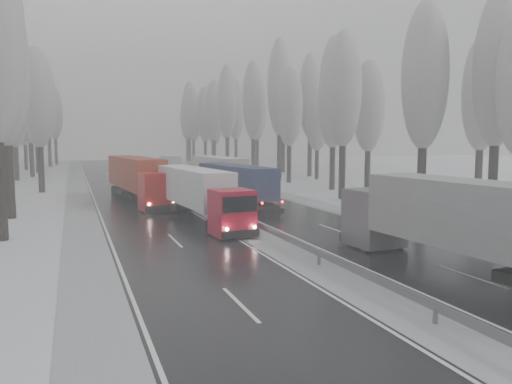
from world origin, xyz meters
TOP-DOWN VIEW (x-y plane):
  - ground at (0.00, 0.00)m, footprint 260.00×260.00m
  - carriageway_right at (5.25, 30.00)m, footprint 7.50×200.00m
  - carriageway_left at (-5.25, 30.00)m, footprint 7.50×200.00m
  - median_slush at (0.00, 30.00)m, footprint 3.00×200.00m
  - shoulder_right at (10.20, 30.00)m, footprint 2.40×200.00m
  - shoulder_left at (-10.20, 30.00)m, footprint 2.40×200.00m
  - median_guardrail at (0.00, 29.99)m, footprint 0.12×200.00m
  - tree_15 at (19.28, 12.71)m, footprint 3.60×3.60m
  - tree_16 at (15.04, 15.67)m, footprint 3.60×3.60m
  - tree_17 at (24.68, 19.67)m, footprint 3.60×3.60m
  - tree_18 at (14.51, 27.03)m, footprint 3.60×3.60m
  - tree_19 at (20.02, 31.03)m, footprint 3.60×3.60m
  - tree_20 at (17.90, 35.17)m, footprint 3.60×3.60m
  - tree_21 at (20.12, 39.17)m, footprint 3.60×3.60m
  - tree_22 at (17.02, 45.60)m, footprint 3.60×3.60m
  - tree_23 at (23.31, 49.60)m, footprint 3.60×3.60m
  - tree_24 at (17.90, 51.02)m, footprint 3.60×3.60m
  - tree_25 at (24.81, 55.02)m, footprint 3.60×3.60m
  - tree_26 at (17.56, 61.27)m, footprint 3.60×3.60m
  - tree_27 at (24.72, 65.27)m, footprint 3.60×3.60m
  - tree_28 at (16.34, 71.95)m, footprint 3.60×3.60m
  - tree_29 at (23.71, 75.95)m, footprint 3.60×3.60m
  - tree_30 at (16.56, 81.70)m, footprint 3.60×3.60m
  - tree_31 at (22.48, 85.70)m, footprint 3.60×3.60m
  - tree_32 at (16.63, 89.21)m, footprint 3.60×3.60m
  - tree_33 at (19.77, 93.21)m, footprint 3.60×3.60m
  - tree_34 at (15.73, 96.32)m, footprint 3.60×3.60m
  - tree_35 at (24.94, 100.32)m, footprint 3.60×3.60m
  - tree_36 at (17.04, 106.16)m, footprint 3.60×3.60m
  - tree_37 at (24.02, 110.16)m, footprint 3.60×3.60m
  - tree_38 at (18.73, 116.73)m, footprint 3.60×3.60m
  - tree_39 at (21.55, 120.73)m, footprint 3.60×3.60m
  - tree_58 at (-15.13, 24.57)m, footprint 3.60×3.60m
  - tree_62 at (-13.94, 43.73)m, footprint 3.60×3.60m
  - tree_64 at (-18.26, 52.71)m, footprint 3.60×3.60m
  - tree_66 at (-18.16, 62.35)m, footprint 3.60×3.60m
  - tree_67 at (-19.54, 66.35)m, footprint 3.60×3.60m
  - tree_68 at (-16.58, 69.11)m, footprint 3.60×3.60m
  - tree_70 at (-16.33, 79.19)m, footprint 3.60×3.60m
  - tree_71 at (-21.09, 83.19)m, footprint 3.60×3.60m
  - tree_72 at (-18.93, 88.54)m, footprint 3.60×3.60m
  - tree_73 at (-21.82, 92.54)m, footprint 3.60×3.60m
  - tree_74 at (-15.07, 99.33)m, footprint 3.60×3.60m
  - tree_75 at (-24.20, 103.33)m, footprint 3.60×3.60m
  - tree_76 at (-14.05, 108.72)m, footprint 3.60×3.60m
  - tree_77 at (-19.66, 112.72)m, footprint 3.60×3.60m
  - tree_78 at (-17.56, 115.31)m, footprint 3.60×3.60m
  - tree_79 at (-20.33, 119.31)m, footprint 3.60×3.60m
  - truck_grey_tarp at (5.07, -0.23)m, footprint 3.64×16.34m
  - truck_blue_box at (2.31, 25.35)m, footprint 3.89×14.50m
  - truck_cream_box at (4.90, 39.34)m, footprint 3.24×15.28m
  - box_truck_distant at (5.70, 72.84)m, footprint 2.70×8.11m
  - truck_red_white at (-2.31, 18.62)m, footprint 3.49×14.81m
  - truck_red_red at (-5.02, 30.59)m, footprint 4.18×16.52m

SIDE VIEW (x-z plane):
  - ground at x=0.00m, z-range 0.00..0.00m
  - carriageway_right at x=5.25m, z-range 0.00..0.03m
  - carriageway_left at x=-5.25m, z-range 0.00..0.03m
  - median_slush at x=0.00m, z-range 0.00..0.04m
  - shoulder_right at x=10.20m, z-range 0.00..0.04m
  - shoulder_left at x=-10.20m, z-range 0.00..0.04m
  - median_guardrail at x=0.00m, z-range 0.22..0.98m
  - box_truck_distant at x=5.70m, z-range 0.03..3.03m
  - truck_blue_box at x=2.31m, z-range 0.31..4.00m
  - truck_red_white at x=-2.31m, z-range 0.32..4.08m
  - truck_cream_box at x=4.90m, z-range 0.33..4.22m
  - truck_grey_tarp at x=5.07m, z-range 0.35..4.51m
  - truck_red_red at x=-5.02m, z-range 0.35..4.55m
  - tree_23 at x=23.31m, z-range 1.99..15.54m
  - tree_77 at x=-19.66m, z-range 2.10..16.42m
  - tree_33 at x=19.77m, z-range 2.10..16.42m
  - tree_19 at x=20.02m, z-range 2.13..16.70m
  - tree_72 at x=-18.93m, z-range 2.21..17.31m
  - tree_66 at x=-18.16m, z-range 2.22..17.45m
  - tree_64 at x=-18.26m, z-range 2.25..17.67m
  - tree_17 at x=24.68m, z-range 2.27..17.80m
  - tree_20 at x=17.90m, z-range 2.29..18.00m
  - tree_22 at x=17.02m, z-range 2.31..18.17m
  - tree_62 at x=-13.94m, z-range 2.34..18.38m
  - tree_39 at x=21.55m, z-range 2.36..18.54m
  - tree_37 at x=24.02m, z-range 2.38..18.75m
  - tree_16 at x=15.04m, z-range 2.40..18.93m
  - tree_18 at x=14.51m, z-range 2.41..18.99m
  - tree_68 at x=-16.58m, z-range 2.42..19.07m
  - tree_79 at x=-20.33m, z-range 2.48..19.54m
  - tree_70 at x=-16.33m, z-range 2.48..19.57m
  - tree_67 at x=-19.54m, z-range 2.48..19.58m
  - tree_15 at x=19.28m, z-range 2.49..19.62m
  - tree_58 at x=-15.13m, z-range 2.50..19.71m
  - tree_73 at x=-21.82m, z-range 2.50..19.72m
  - tree_32 at x=16.63m, z-range 2.51..19.85m
  - tree_27 at x=24.72m, z-range 2.55..20.17m
  - tree_34 at x=15.73m, z-range 2.55..20.19m
  - tree_30 at x=16.56m, z-range 2.59..20.45m
  - tree_38 at x=18.73m, z-range 2.60..20.58m
  - tree_29 at x=23.71m, z-range 2.62..20.73m
  - tree_35 at x=24.94m, z-range 2.64..20.89m
  - tree_76 at x=-14.05m, z-range 2.68..21.23m
  - tree_31 at x=22.48m, z-range 2.68..21.26m
  - tree_75 at x=-24.20m, z-range 2.69..21.29m
  - tree_21 at x=20.12m, z-range 2.69..21.31m
  - tree_26 at x=17.56m, z-range 2.71..21.49m
  - tree_25 at x=24.81m, z-range 2.80..22.24m
  - tree_78 at x=-17.56m, z-range 2.81..22.37m
  - tree_71 at x=-21.09m, z-range 2.82..22.43m
  - tree_28 at x=16.34m, z-range 2.82..22.45m
  - tree_74 at x=-15.07m, z-range 2.83..22.52m
  - tree_36 at x=17.04m, z-range 2.91..23.13m
  - tree_24 at x=17.90m, z-range 2.94..23.43m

